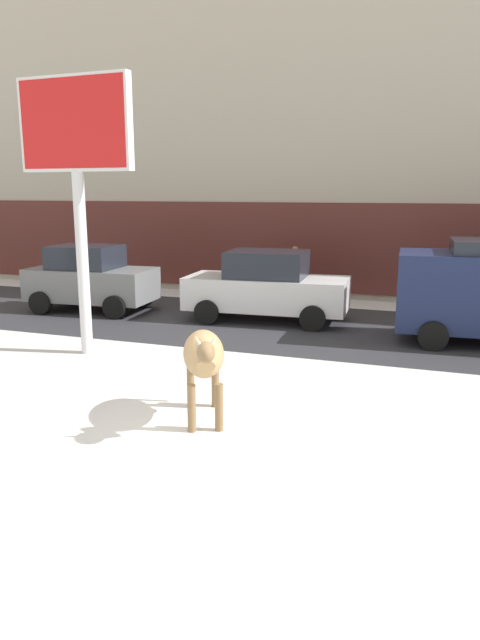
{
  "coord_description": "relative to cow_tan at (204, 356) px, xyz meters",
  "views": [
    {
      "loc": [
        3.6,
        -6.92,
        3.37
      ],
      "look_at": [
        0.14,
        2.88,
        1.1
      ],
      "focal_mm": 33.31,
      "sensor_mm": 36.0,
      "label": 1
    }
  ],
  "objects": [
    {
      "name": "ground_plane",
      "position": [
        -0.3,
        -0.81,
        -0.99
      ],
      "size": [
        120.0,
        120.0,
        0.0
      ],
      "primitive_type": "plane",
      "color": "white"
    },
    {
      "name": "road_strip",
      "position": [
        -0.3,
        6.55,
        -0.99
      ],
      "size": [
        60.0,
        5.6,
        0.01
      ],
      "primitive_type": "cube",
      "color": "#333338",
      "rests_on": "ground"
    },
    {
      "name": "building_facade",
      "position": [
        -0.3,
        13.82,
        5.49
      ],
      "size": [
        44.0,
        6.1,
        13.0
      ],
      "color": "#BCB29E",
      "rests_on": "ground"
    },
    {
      "name": "cow_tan",
      "position": [
        0.0,
        0.0,
        0.0
      ],
      "size": [
        1.18,
        1.89,
        1.54
      ],
      "color": "tan",
      "rests_on": "ground"
    },
    {
      "name": "billboard",
      "position": [
        -3.81,
        2.65,
        3.32
      ],
      "size": [
        2.53,
        0.29,
        5.56
      ],
      "color": "silver",
      "rests_on": "ground"
    },
    {
      "name": "car_grey_hatchback",
      "position": [
        -6.27,
        6.59,
        -0.07
      ],
      "size": [
        3.6,
        2.1,
        1.86
      ],
      "color": "slate",
      "rests_on": "ground"
    },
    {
      "name": "car_white_sedan",
      "position": [
        -1.16,
        7.0,
        -0.09
      ],
      "size": [
        4.3,
        2.19,
        1.84
      ],
      "color": "white",
      "rests_on": "ground"
    },
    {
      "name": "pedestrian_near_billboard",
      "position": [
        -1.11,
        9.7,
        -0.11
      ],
      "size": [
        0.36,
        0.24,
        1.73
      ],
      "color": "#282833",
      "rests_on": "ground"
    }
  ]
}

